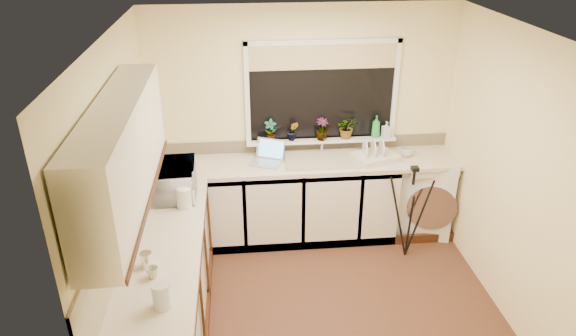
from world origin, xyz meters
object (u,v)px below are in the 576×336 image
Objects in this scene: glass_jug at (162,295)px; plant_d at (347,127)px; soap_bottle_clear at (386,130)px; kettle at (184,198)px; plant_c at (322,129)px; cup_back at (407,152)px; steel_jar at (146,260)px; dish_rack at (375,157)px; plant_a at (270,131)px; washing_machine at (422,192)px; microwave at (176,180)px; plant_b at (293,131)px; soap_bottle_green at (376,126)px; cup_left at (153,273)px; laptop at (268,156)px; tripod at (410,213)px.

glass_jug is 2.90m from plant_d.
kettle is at bearing -153.61° from soap_bottle_clear.
cup_back is (0.88, -0.19, -0.22)m from plant_c.
kettle is 0.87m from steel_jar.
plant_d is (-0.25, 0.27, 0.24)m from dish_rack.
steel_jar is 2.66m from plant_d.
plant_a is at bearing 69.46° from glass_jug.
dish_rack is at bearing -156.22° from washing_machine.
glass_jug is (-0.04, -1.30, -0.00)m from kettle.
plant_a is at bearing -51.60° from microwave.
plant_d reaches higher than cup_back.
dish_rack is at bearing -25.30° from plant_c.
washing_machine is 4.20× the size of plant_b.
plant_a is 1.37× the size of soap_bottle_clear.
microwave is 1.22m from plant_a.
microwave is 2.42m from cup_back.
plant_a reaches higher than washing_machine.
plant_d is at bearing 113.54° from dish_rack.
steel_jar is at bearing -145.53° from cup_back.
soap_bottle_green is (0.32, -0.00, -0.00)m from plant_d.
plant_c is 2.68× the size of cup_left.
kettle reaches higher than dish_rack.
soap_bottle_clear reaches higher than steel_jar.
laptop is at bearing -164.06° from washing_machine.
cup_left reaches higher than washing_machine.
plant_d is at bearing 37.05° from laptop.
kettle is 0.77× the size of soap_bottle_green.
washing_machine is 4.93× the size of soap_bottle_clear.
plant_a reaches higher than kettle.
soap_bottle_clear is at bearing -3.62° from plant_d.
soap_bottle_clear is at bearing 39.51° from steel_jar.
plant_d is at bearing 179.82° from soap_bottle_green.
plant_d is at bearing 54.29° from glass_jug.
plant_c reaches higher than tripod.
soap_bottle_green is (1.13, 0.02, -0.00)m from plant_a.
soap_bottle_green is at bearing 92.52° from tripod.
washing_machine is 0.91m from soap_bottle_green.
soap_bottle_green is at bearing -70.69° from microwave.
steel_jar is 0.48× the size of plant_d.
glass_jug is (-2.22, -1.63, 0.48)m from tripod.
tripod is at bearing -98.83° from cup_back.
glass_jug is 0.34× the size of microwave.
soap_bottle_clear is (1.28, 0.17, 0.18)m from laptop.
washing_machine is at bearing -20.28° from soap_bottle_clear.
cup_back is 1.36× the size of cup_left.
soap_bottle_green is (-0.53, 0.18, 0.73)m from washing_machine.
plant_a is (0.83, 1.03, 0.18)m from kettle.
washing_machine is at bearing 32.56° from steel_jar.
glass_jug is 1.54m from microwave.
cup_left is (-0.10, 0.31, -0.05)m from glass_jug.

